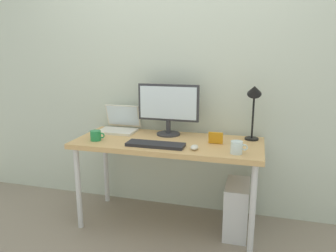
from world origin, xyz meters
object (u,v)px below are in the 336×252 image
at_px(coffee_mug, 96,136).
at_px(photo_frame, 216,138).
at_px(desk_lamp, 254,99).
at_px(keyboard, 155,145).
at_px(glass_cup, 237,147).
at_px(computer_tower, 237,208).
at_px(monitor, 168,106).
at_px(desk, 168,148).
at_px(laptop, 120,125).
at_px(mouse, 194,147).

relative_size(coffee_mug, photo_frame, 1.10).
height_order(desk_lamp, keyboard, desk_lamp).
distance_m(glass_cup, computer_tower, 0.60).
bearing_deg(photo_frame, glass_cup, -49.44).
bearing_deg(glass_cup, photo_frame, 130.56).
relative_size(monitor, desk_lamp, 1.10).
height_order(desk, computer_tower, desk).
height_order(monitor, photo_frame, monitor).
distance_m(laptop, computer_tower, 1.23).
bearing_deg(desk, mouse, -35.78).
bearing_deg(desk_lamp, mouse, -137.67).
distance_m(keyboard, coffee_mug, 0.51).
bearing_deg(desk, coffee_mug, -165.09).
bearing_deg(glass_cup, desk, 160.72).
distance_m(monitor, glass_cup, 0.73).
bearing_deg(photo_frame, coffee_mug, -170.43).
bearing_deg(keyboard, coffee_mug, 177.46).
xyz_separation_m(laptop, glass_cup, (1.05, -0.39, -0.01)).
xyz_separation_m(keyboard, glass_cup, (0.60, -0.02, 0.03)).
relative_size(keyboard, photo_frame, 4.00).
xyz_separation_m(desk_lamp, keyboard, (-0.69, -0.35, -0.32)).
relative_size(desk, coffee_mug, 12.30).
bearing_deg(laptop, desk, -21.56).
relative_size(desk_lamp, computer_tower, 1.12).
distance_m(photo_frame, computer_tower, 0.60).
bearing_deg(photo_frame, desk, -178.58).
relative_size(laptop, desk_lamp, 0.68).
height_order(laptop, mouse, laptop).
height_order(desk, coffee_mug, coffee_mug).
height_order(mouse, glass_cup, glass_cup).
xyz_separation_m(glass_cup, computer_tower, (0.01, 0.20, -0.56)).
height_order(desk_lamp, glass_cup, desk_lamp).
xyz_separation_m(mouse, computer_tower, (0.31, 0.19, -0.54)).
height_order(desk_lamp, photo_frame, desk_lamp).
height_order(mouse, photo_frame, photo_frame).
height_order(monitor, keyboard, monitor).
xyz_separation_m(photo_frame, computer_tower, (0.18, -0.00, -0.57)).
bearing_deg(coffee_mug, glass_cup, -2.29).
bearing_deg(photo_frame, monitor, 158.29).
height_order(coffee_mug, photo_frame, photo_frame).
relative_size(desk_lamp, coffee_mug, 3.90).
xyz_separation_m(desk, computer_tower, (0.56, 0.01, -0.45)).
xyz_separation_m(desk_lamp, computer_tower, (-0.08, -0.17, -0.85)).
height_order(desk, laptop, laptop).
bearing_deg(computer_tower, keyboard, -163.72).
relative_size(laptop, computer_tower, 0.76).
bearing_deg(monitor, desk, -75.28).
relative_size(desk, keyboard, 3.38).
xyz_separation_m(desk, coffee_mug, (-0.56, -0.15, 0.11)).
height_order(photo_frame, computer_tower, photo_frame).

